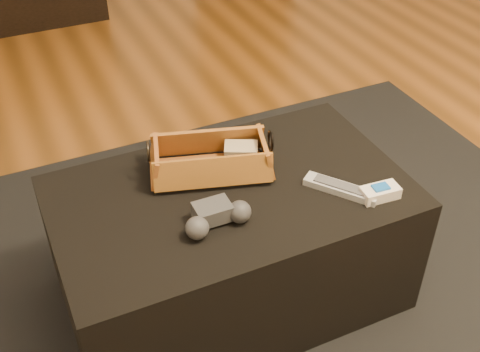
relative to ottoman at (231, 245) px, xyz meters
name	(u,v)px	position (x,y,z in m)	size (l,w,h in m)	color
floor	(238,282)	(0.04, 0.04, -0.23)	(5.00, 5.50, 0.01)	brown
area_rug	(238,304)	(0.00, -0.05, -0.22)	(2.60, 2.00, 0.01)	black
ottoman	(231,245)	(0.00, 0.00, 0.00)	(1.00, 0.60, 0.42)	black
tv_remote	(205,169)	(-0.04, 0.10, 0.23)	(0.18, 0.04, 0.02)	black
cloth_bundle	(241,153)	(0.08, 0.10, 0.25)	(0.10, 0.07, 0.05)	tan
wicker_basket	(211,160)	(-0.02, 0.10, 0.25)	(0.38, 0.27, 0.12)	#995522
game_controller	(216,217)	(-0.09, -0.12, 0.24)	(0.19, 0.11, 0.06)	#333436
silver_remote	(341,188)	(0.28, -0.13, 0.22)	(0.17, 0.20, 0.02)	#B2B4BA
cream_gadget	(380,192)	(0.36, -0.20, 0.23)	(0.11, 0.06, 0.04)	silver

